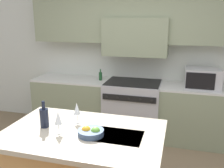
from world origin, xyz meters
name	(u,v)px	position (x,y,z in m)	size (l,w,h in m)	color
back_cabinetry	(137,40)	(0.00, 2.20, 1.60)	(10.00, 0.46, 2.70)	silver
back_counter	(133,109)	(0.00, 1.95, 0.46)	(3.50, 0.62, 0.91)	gray
range_stove	(133,109)	(0.00, 1.92, 0.47)	(0.91, 0.70, 0.93)	#B7B7BC
microwave	(203,78)	(1.07, 1.94, 1.06)	(0.52, 0.42, 0.30)	#B7B7BC
wine_bottle	(44,117)	(-0.50, -0.01, 1.03)	(0.08, 0.08, 0.26)	black
wine_glass_near	(58,119)	(-0.31, -0.09, 1.07)	(0.07, 0.07, 0.21)	white
wine_glass_far	(77,109)	(-0.24, 0.17, 1.07)	(0.07, 0.07, 0.21)	white
fruit_bowl	(91,132)	(-0.01, -0.05, 0.96)	(0.24, 0.24, 0.09)	#384C6B
oil_bottle_on_counter	(100,76)	(-0.58, 1.97, 0.99)	(0.05, 0.05, 0.19)	#194723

